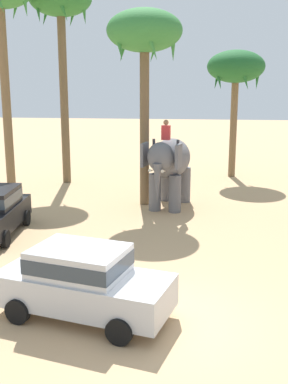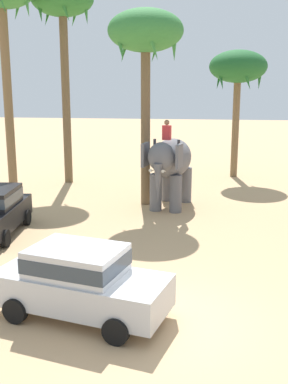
% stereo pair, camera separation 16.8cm
% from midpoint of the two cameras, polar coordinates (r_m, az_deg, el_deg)
% --- Properties ---
extents(ground_plane, '(120.00, 120.00, 0.00)m').
position_cam_midpoint_polar(ground_plane, '(11.40, 2.62, -15.42)').
color(ground_plane, tan).
extents(car_sedan_foreground, '(4.39, 2.64, 1.70)m').
position_cam_midpoint_polar(car_sedan_foreground, '(11.42, -7.26, -10.30)').
color(car_sedan_foreground, '#B7BABF').
rests_on(car_sedan_foreground, ground).
extents(elephant_with_mahout, '(2.21, 4.00, 3.88)m').
position_cam_midpoint_polar(elephant_with_mahout, '(20.71, 3.37, 3.50)').
color(elephant_with_mahout, slate).
rests_on(elephant_with_mahout, ground).
extents(palm_tree_behind_elephant, '(3.20, 3.20, 8.40)m').
position_cam_midpoint_polar(palm_tree_behind_elephant, '(21.07, 0.43, 18.04)').
color(palm_tree_behind_elephant, brown).
rests_on(palm_tree_behind_elephant, ground).
extents(palm_tree_near_hut, '(3.20, 3.20, 7.13)m').
position_cam_midpoint_polar(palm_tree_near_hut, '(27.85, 11.33, 14.13)').
color(palm_tree_near_hut, brown).
rests_on(palm_tree_near_hut, ground).
extents(palm_tree_far_back, '(3.20, 3.20, 10.42)m').
position_cam_midpoint_polar(palm_tree_far_back, '(26.34, -9.49, 20.93)').
color(palm_tree_far_back, brown).
rests_on(palm_tree_far_back, ground).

